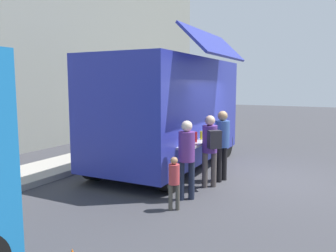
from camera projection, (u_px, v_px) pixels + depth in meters
name	position (u px, v px, depth m)	size (l,w,h in m)	color
ground_plane	(258.00, 179.00, 8.56)	(60.00, 60.00, 0.00)	#38383D
food_truck_main	(170.00, 109.00, 9.61)	(5.52, 3.20, 3.70)	#29319B
trash_bin	(160.00, 131.00, 13.95)	(0.60, 0.60, 0.92)	#2E6035
customer_front_ordering	(222.00, 139.00, 8.25)	(0.36, 0.35, 1.74)	black
customer_mid_with_backpack	(210.00, 144.00, 7.71)	(0.52, 0.52, 1.67)	#4F4643
customer_rear_waiting	(187.00, 153.00, 6.91)	(0.34, 0.34, 1.65)	#1D2337
child_near_queue	(174.00, 178.00, 6.37)	(0.21, 0.21, 1.03)	#4E4940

